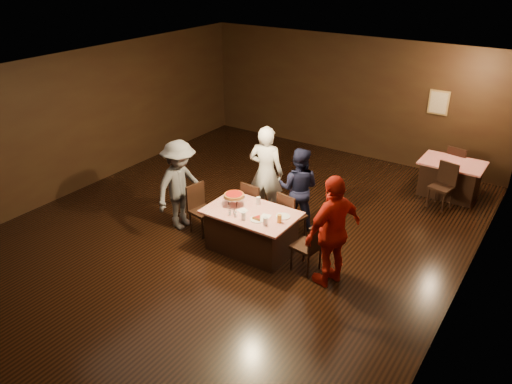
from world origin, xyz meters
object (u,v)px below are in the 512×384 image
Objects in this scene: diner_red_shirt at (333,231)px; glass_amber at (279,219)px; chair_far_right at (292,215)px; pizza_stand at (234,196)px; chair_end_right at (306,245)px; diner_white_jacket at (266,173)px; back_table at (450,179)px; diner_grey_knit at (180,185)px; glass_front_left at (244,216)px; plate_empty at (283,216)px; glass_back at (258,201)px; glass_front_right at (265,221)px; diner_navy_hoodie at (298,188)px; chair_end_left at (203,210)px; chair_back_near at (442,186)px; chair_far_left at (256,204)px; main_table at (251,231)px; chair_back_far at (458,166)px.

glass_amber is (-0.99, 0.03, -0.10)m from diner_red_shirt.
pizza_stand is at bearing 52.53° from chair_far_right.
diner_white_jacket is at bearing -119.02° from chair_end_right.
back_table is 4.16m from diner_white_jacket.
glass_front_left is at bearing -96.24° from diner_grey_knit.
plate_empty is 0.62m from glass_back.
glass_front_right is at bearing -61.02° from diner_red_shirt.
chair_end_right is at bearing -86.35° from diner_grey_knit.
diner_red_shirt is 13.39× the size of glass_front_right.
chair_far_right is at bearing 90.77° from diner_navy_hoodie.
glass_amber is at bearing -81.80° from chair_end_left.
chair_back_near is 4.02m from glass_back.
back_table is 5.44m from chair_end_left.
pizza_stand is at bearing -115.44° from chair_back_near.
diner_navy_hoodie is (-0.14, 0.45, 0.33)m from chair_far_right.
diner_red_shirt is at bearing -88.94° from chair_back_near.
diner_white_jacket is (-0.87, 0.45, 0.47)m from chair_far_right.
diner_grey_knit is at bearing -132.67° from back_table.
chair_far_left is 1.48m from diner_grey_knit.
main_table is 4.23m from chair_back_near.
chair_end_left reaches higher than glass_amber.
glass_back is (0.35, -0.45, 0.37)m from chair_far_left.
chair_end_right is 1.00× the size of chair_back_near.
chair_back_far is at bearing -136.12° from diner_navy_hoodie.
glass_front_left is at bearing 82.91° from chair_far_right.
chair_end_left is at bearing 64.68° from chair_back_far.
chair_end_left is 0.50× the size of diner_white_jacket.
diner_red_shirt is at bearing -3.66° from pizza_stand.
chair_end_left reaches higher than back_table.
chair_end_left is 4.92m from chair_back_near.
back_table is 4.63m from glass_amber.
diner_white_jacket is 13.54× the size of glass_front_right.
glass_back is at bearing 54.45° from diner_navy_hoodie.
glass_amber is (-1.73, -3.57, 0.37)m from chair_back_near.
chair_back_near is at bearing -90.00° from back_table.
pizza_stand reaches higher than plate_empty.
chair_end_right is 1.24m from glass_back.
chair_end_right is 2.50× the size of pizza_stand.
chair_end_right and chair_back_near have the same top height.
main_table is 1.23× the size of back_table.
diner_navy_hoodie reaches higher than chair_end_right.
pizza_stand is (-1.50, 0.05, 0.48)m from chair_end_right.
diner_red_shirt is (1.19, -0.83, 0.46)m from chair_far_right.
chair_back_far is at bearing 69.11° from plate_empty.
plate_empty is 0.22m from glass_amber.
chair_back_near is (3.43, 3.52, 0.00)m from chair_end_left.
chair_end_right is at bearing 15.95° from glass_front_left.
chair_back_near is 2.50× the size of pizza_stand.
diner_navy_hoodie is 1.09m from plate_empty.
main_table is 4.21× the size of pizza_stand.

